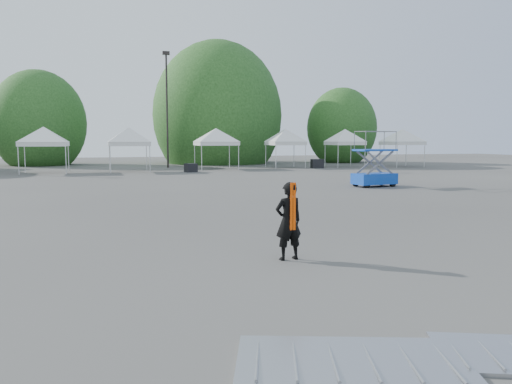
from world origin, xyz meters
name	(u,v)px	position (x,y,z in m)	size (l,w,h in m)	color
ground	(215,243)	(0.00, 0.00, 0.00)	(120.00, 120.00, 0.00)	#474442
light_pole_east	(167,103)	(3.00, 32.00, 5.52)	(0.60, 0.25, 9.80)	black
tree_mid_w	(39,123)	(-8.00, 40.00, 3.93)	(4.16, 4.16, 6.33)	#382314
tree_mid_e	(218,116)	(9.00, 39.00, 4.84)	(5.12, 5.12, 7.79)	#382314
tree_far_e	(342,128)	(22.00, 37.00, 3.63)	(3.84, 3.84, 5.84)	#382314
tent_d	(44,130)	(-6.37, 27.62, 3.06)	(4.58, 4.58, 3.88)	silver
tent_e	(129,131)	(-0.47, 27.35, 3.06)	(4.23, 4.23, 3.88)	silver
tent_f	(216,132)	(6.53, 28.83, 3.06)	(4.53, 4.53, 3.88)	silver
tent_g	(285,132)	(12.60, 28.91, 3.06)	(4.02, 4.02, 3.88)	silver
tent_h	(345,132)	(18.10, 28.64, 3.06)	(3.94, 3.94, 3.88)	silver
tent_extra_8	(402,132)	(23.19, 27.54, 3.06)	(4.19, 4.19, 3.88)	silver
man	(288,221)	(1.04, -2.04, 0.79)	(0.61, 0.44, 1.57)	black
scissor_lift	(375,159)	(10.85, 11.30, 1.42)	(2.32, 1.40, 2.83)	#0C17A0
barrier_left	(352,361)	(0.01, -6.62, 0.04)	(2.73, 1.97, 0.08)	#989AA0
crate_mid	(191,168)	(3.85, 25.49, 0.32)	(0.83, 0.64, 0.64)	black
crate_east	(317,164)	(15.01, 27.64, 0.38)	(0.97, 0.75, 0.75)	black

